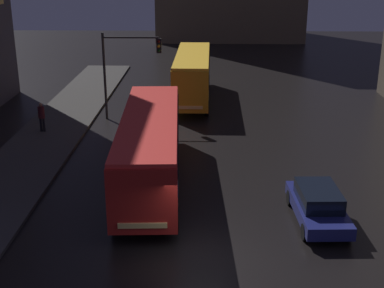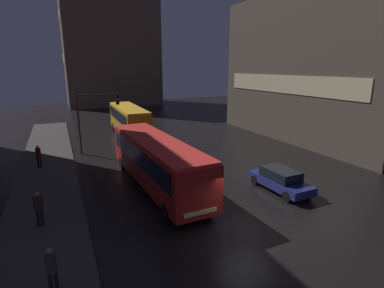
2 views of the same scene
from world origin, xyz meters
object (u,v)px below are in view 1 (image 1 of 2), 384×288
Objects in this scene: bus_far at (193,72)px; bus_near at (150,142)px; car_taxi at (318,204)px; pedestrian_near at (41,115)px; traffic_light_main at (125,61)px.

bus_near is at bearing 84.72° from bus_far.
bus_far is 2.44× the size of car_taxi.
bus_near is 8.01m from car_taxi.
bus_near reaches higher than pedestrian_near.
car_taxi is 2.55× the size of pedestrian_near.
bus_far reaches higher than car_taxi.
car_taxi is 17.82m from pedestrian_near.
bus_far reaches higher than bus_near.
bus_near is at bearing -29.68° from car_taxi.
traffic_light_main is (-2.53, 10.30, 1.83)m from bus_near.
bus_far is at bearing -76.19° from car_taxi.
car_taxi is (7.02, -3.64, -1.27)m from bus_near.
pedestrian_near is 0.31× the size of traffic_light_main.
bus_far is 6.62m from traffic_light_main.
bus_far is at bearing 49.85° from traffic_light_main.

